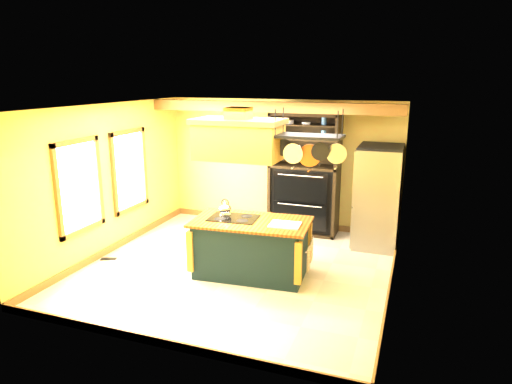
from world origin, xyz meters
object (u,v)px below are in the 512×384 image
Objects in this scene: kitchen_island at (251,247)px; refrigerator at (377,199)px; range_hood at (239,138)px; hutch at (304,188)px; pot_rack at (309,143)px.

kitchen_island is 1.03× the size of refrigerator.
range_hood reaches higher than hutch.
kitchen_island is 1.78m from range_hood.
hutch reaches higher than refrigerator.
kitchen_island is 1.96m from pot_rack.
refrigerator is at bearing 45.09° from kitchen_island.
range_hood is at bearing -179.40° from pot_rack.
range_hood is at bearing -101.36° from hutch.
pot_rack is 0.44× the size of hutch.
hutch is (0.28, 2.39, 0.47)m from kitchen_island.
range_hood reaches higher than kitchen_island.
hutch is at bearing 78.64° from range_hood.
pot_rack is 0.57× the size of refrigerator.
pot_rack is at bearing -112.89° from refrigerator.
range_hood is at bearing 175.94° from kitchen_island.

